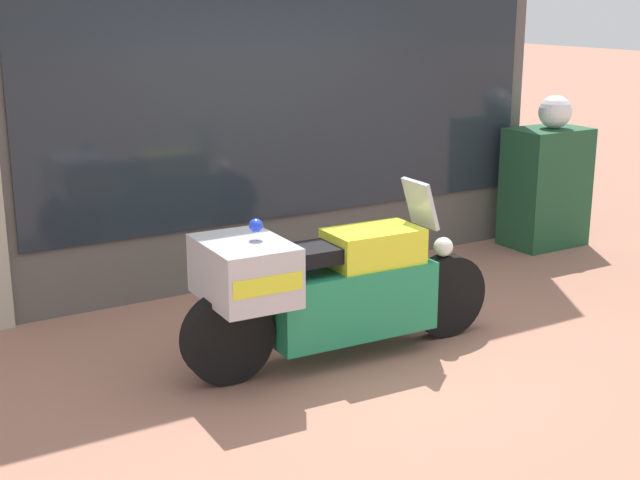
% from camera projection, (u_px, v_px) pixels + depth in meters
% --- Properties ---
extents(ground_plane, '(60.00, 60.00, 0.00)m').
position_uv_depth(ground_plane, '(368.00, 351.00, 6.20)').
color(ground_plane, '#9E6B56').
extents(shop_building, '(6.08, 0.55, 4.07)m').
position_uv_depth(shop_building, '(183.00, 41.00, 7.08)').
color(shop_building, '#56514C').
rests_on(shop_building, ground).
extents(window_display, '(4.58, 0.30, 2.13)m').
position_uv_depth(window_display, '(283.00, 215.00, 7.97)').
color(window_display, slate).
rests_on(window_display, ground).
extents(paramedic_motorcycle, '(2.32, 0.71, 1.18)m').
position_uv_depth(paramedic_motorcycle, '(323.00, 286.00, 5.90)').
color(paramedic_motorcycle, black).
rests_on(paramedic_motorcycle, ground).
extents(utility_cabinet, '(0.76, 0.53, 1.16)m').
position_uv_depth(utility_cabinet, '(545.00, 187.00, 8.71)').
color(utility_cabinet, '#1E4C2D').
rests_on(utility_cabinet, ground).
extents(white_helmet, '(0.32, 0.32, 0.32)m').
position_uv_depth(white_helmet, '(555.00, 112.00, 8.52)').
color(white_helmet, white).
rests_on(white_helmet, utility_cabinet).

